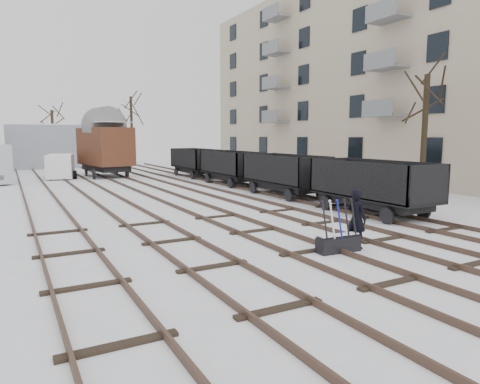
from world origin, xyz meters
The scene contains 15 objects.
ground centered at (0.00, 0.00, 0.00)m, with size 120.00×120.00×0.00m, color white.
tracks centered at (0.00, 13.67, 0.07)m, with size 13.90×52.00×0.16m.
apartment_block centered at (19.95, 14.00, 8.05)m, with size 10.12×45.00×16.10m.
shed_right centered at (-4.00, 40.00, 2.25)m, with size 7.00×6.00×4.50m.
ground_frame centered at (0.77, -0.37, 0.28)m, with size 1.32×0.51×1.49m.
worker centered at (1.52, -0.27, 0.88)m, with size 0.64×0.42×1.76m, color black.
freight_wagon_a centered at (6.00, 3.51, 0.86)m, with size 2.21×5.52×2.26m.
freight_wagon_b centered at (6.00, 9.91, 0.86)m, with size 2.21×5.52×2.26m.
freight_wagon_c centered at (6.00, 16.31, 0.86)m, with size 2.21×5.52×2.26m.
freight_wagon_d centered at (6.00, 22.71, 0.86)m, with size 2.21×5.52×2.26m.
box_van_wagon centered at (-0.37, 26.27, 2.54)m, with size 3.93×6.14×4.37m.
panel_van centered at (-3.74, 26.67, 0.96)m, with size 2.54×4.45×1.85m.
tree_near centered at (11.82, 5.69, 3.21)m, with size 0.30×0.30×6.42m, color black.
tree_far_left centered at (-2.86, 41.29, 3.03)m, with size 0.30×0.30×6.07m, color black.
tree_far_right centered at (5.40, 40.05, 3.89)m, with size 0.30×0.30×7.77m, color black.
Camera 1 is at (-7.35, -9.44, 3.28)m, focal length 32.00 mm.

